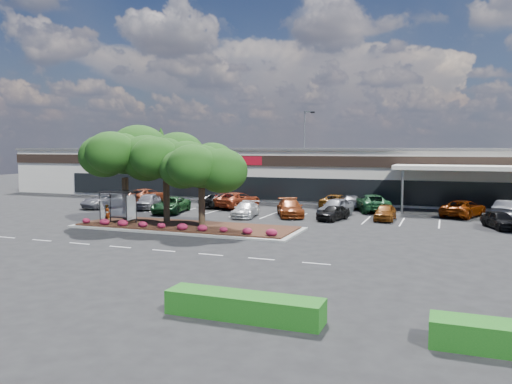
% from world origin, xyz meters
% --- Properties ---
extents(ground, '(160.00, 160.00, 0.00)m').
position_xyz_m(ground, '(0.00, 0.00, 0.00)').
color(ground, black).
rests_on(ground, ground).
extents(retail_store, '(80.40, 25.20, 6.25)m').
position_xyz_m(retail_store, '(0.06, 33.91, 3.15)').
color(retail_store, beige).
rests_on(retail_store, ground).
extents(landscape_island, '(18.00, 6.00, 0.26)m').
position_xyz_m(landscape_island, '(-2.00, 4.00, 0.12)').
color(landscape_island, gray).
rests_on(landscape_island, ground).
extents(lane_markings, '(33.12, 20.06, 0.01)m').
position_xyz_m(lane_markings, '(-0.14, 10.42, 0.01)').
color(lane_markings, silver).
rests_on(lane_markings, ground).
extents(shrub_row, '(17.00, 0.80, 0.50)m').
position_xyz_m(shrub_row, '(-2.00, 1.90, 0.51)').
color(shrub_row, maroon).
rests_on(shrub_row, landscape_island).
extents(bus_shelter, '(2.75, 1.55, 2.59)m').
position_xyz_m(bus_shelter, '(-7.50, 2.95, 2.31)').
color(bus_shelter, black).
rests_on(bus_shelter, landscape_island).
extents(island_tree_west, '(7.20, 7.20, 7.89)m').
position_xyz_m(island_tree_west, '(-8.00, 4.50, 4.21)').
color(island_tree_west, '#193D0D').
rests_on(island_tree_west, landscape_island).
extents(island_tree_mid, '(6.60, 6.60, 7.32)m').
position_xyz_m(island_tree_mid, '(-4.50, 5.20, 3.92)').
color(island_tree_mid, '#193D0D').
rests_on(island_tree_mid, landscape_island).
extents(island_tree_east, '(5.80, 5.80, 6.50)m').
position_xyz_m(island_tree_east, '(-0.50, 3.70, 3.51)').
color(island_tree_east, '#193D0D').
rests_on(island_tree_east, landscape_island).
extents(hedge_south_east, '(6.00, 1.30, 0.90)m').
position_xyz_m(hedge_south_east, '(10.00, -13.50, 0.45)').
color(hedge_south_east, '#114D12').
rests_on(hedge_south_east, ground).
extents(conifer_north_west, '(4.40, 4.40, 10.00)m').
position_xyz_m(conifer_north_west, '(-30.00, 46.00, 5.00)').
color(conifer_north_west, '#193D0D').
rests_on(conifer_north_west, ground).
extents(person_waiting, '(0.64, 0.52, 1.52)m').
position_xyz_m(person_waiting, '(-8.44, 2.67, 1.02)').
color(person_waiting, '#594C47').
rests_on(person_waiting, landscape_island).
extents(light_pole, '(1.43, 0.50, 10.55)m').
position_xyz_m(light_pole, '(1.58, 25.93, 4.70)').
color(light_pole, gray).
rests_on(light_pole, ground).
extents(car_0, '(4.13, 6.11, 1.55)m').
position_xyz_m(car_0, '(-16.37, 12.89, 0.78)').
color(car_0, '#5D5D65').
rests_on(car_0, ground).
extents(car_1, '(3.15, 4.99, 1.58)m').
position_xyz_m(car_1, '(-11.83, 13.69, 0.79)').
color(car_1, slate).
rests_on(car_1, ground).
extents(car_2, '(3.41, 5.80, 1.52)m').
position_xyz_m(car_2, '(-8.00, 11.83, 0.76)').
color(car_2, '#1C4C21').
rests_on(car_2, ground).
extents(car_3, '(2.51, 4.85, 1.35)m').
position_xyz_m(car_3, '(-0.12, 11.65, 0.67)').
color(car_3, '#BABABA').
rests_on(car_3, ground).
extents(car_4, '(4.09, 5.77, 1.55)m').
position_xyz_m(car_4, '(3.58, 13.47, 0.78)').
color(car_4, maroon).
rests_on(car_4, ground).
extents(car_5, '(3.02, 5.28, 1.69)m').
position_xyz_m(car_5, '(7.48, 15.00, 0.85)').
color(car_5, slate).
rests_on(car_5, ground).
extents(car_6, '(2.63, 4.19, 1.33)m').
position_xyz_m(car_6, '(7.80, 12.53, 0.67)').
color(car_6, black).
rests_on(car_6, ground).
extents(car_7, '(1.69, 4.10, 1.39)m').
position_xyz_m(car_7, '(12.04, 14.06, 0.70)').
color(car_7, brown).
rests_on(car_7, ground).
extents(car_8, '(2.93, 4.42, 1.40)m').
position_xyz_m(car_8, '(20.94, 12.59, 0.70)').
color(car_8, black).
rests_on(car_8, ground).
extents(car_9, '(2.96, 5.96, 1.62)m').
position_xyz_m(car_9, '(-15.31, 18.75, 0.81)').
color(car_9, maroon).
rests_on(car_9, ground).
extents(car_10, '(4.19, 5.90, 1.49)m').
position_xyz_m(car_10, '(-5.19, 17.79, 0.75)').
color(car_10, black).
rests_on(car_10, ground).
extents(car_11, '(1.84, 4.21, 1.41)m').
position_xyz_m(car_11, '(-6.09, 19.99, 0.71)').
color(car_11, maroon).
rests_on(car_11, ground).
extents(car_12, '(3.85, 6.37, 1.65)m').
position_xyz_m(car_12, '(-3.49, 17.75, 0.83)').
color(car_12, maroon).
rests_on(car_12, ground).
extents(car_13, '(3.00, 5.43, 1.44)m').
position_xyz_m(car_13, '(6.24, 21.44, 0.72)').
color(car_13, '#62350B').
rests_on(car_13, ground).
extents(car_14, '(2.58, 5.00, 1.39)m').
position_xyz_m(car_14, '(7.69, 22.12, 0.69)').
color(car_14, '#5C5C63').
rests_on(car_14, ground).
extents(car_15, '(4.81, 6.69, 1.69)m').
position_xyz_m(car_15, '(10.05, 19.86, 0.85)').
color(car_15, '#164122').
rests_on(car_15, ground).
extents(car_16, '(4.52, 6.11, 1.54)m').
position_xyz_m(car_16, '(18.48, 18.78, 0.77)').
color(car_16, '#642205').
rests_on(car_16, ground).
extents(car_17, '(3.31, 5.27, 1.64)m').
position_xyz_m(car_17, '(22.29, 19.47, 0.82)').
color(car_17, '#54545B').
rests_on(car_17, ground).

